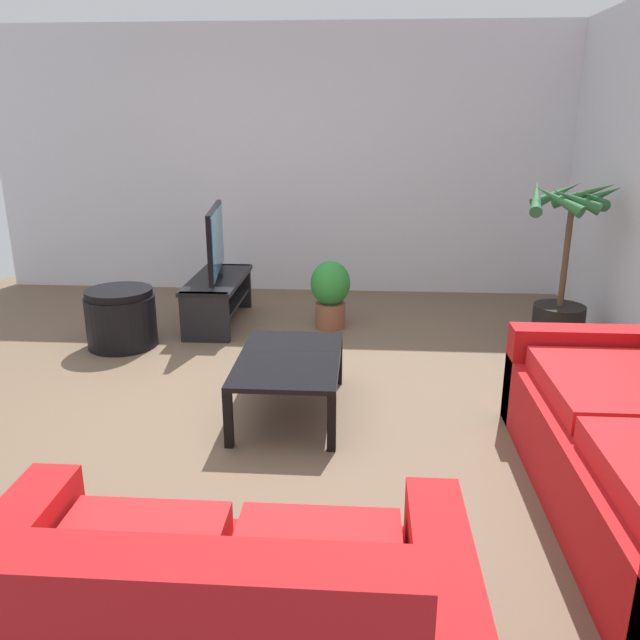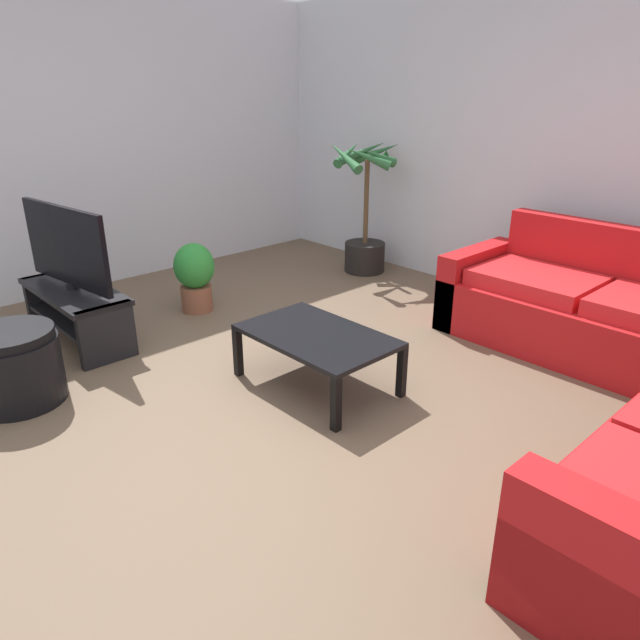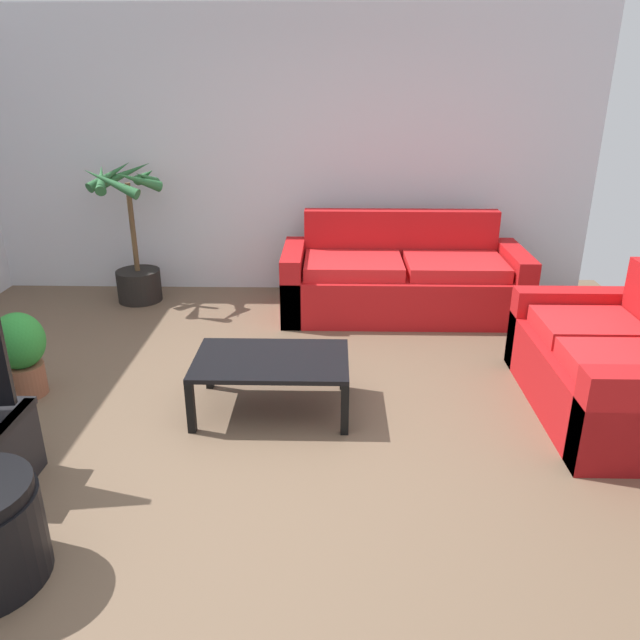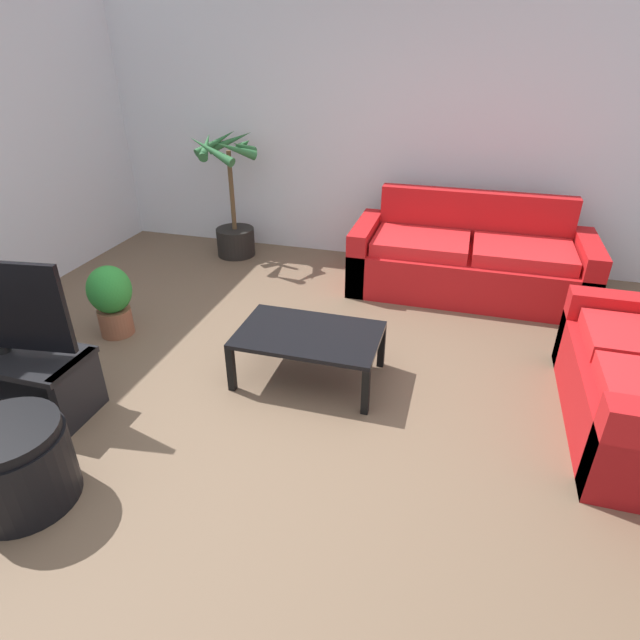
% 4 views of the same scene
% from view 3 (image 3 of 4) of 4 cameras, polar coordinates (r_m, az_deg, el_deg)
% --- Properties ---
extents(ground_plane, '(6.60, 6.60, 0.00)m').
position_cam_3_polar(ground_plane, '(3.81, -5.81, -11.58)').
color(ground_plane, brown).
extents(wall_back, '(6.00, 0.06, 2.70)m').
position_cam_3_polar(wall_back, '(6.21, -2.96, 14.98)').
color(wall_back, silver).
rests_on(wall_back, ground).
extents(couch_main, '(2.20, 0.90, 0.90)m').
position_cam_3_polar(couch_main, '(5.76, 7.63, 3.56)').
color(couch_main, red).
rests_on(couch_main, ground).
extents(couch_loveseat, '(0.90, 1.52, 0.90)m').
position_cam_3_polar(couch_loveseat, '(4.45, 25.50, -4.21)').
color(couch_loveseat, red).
rests_on(couch_loveseat, ground).
extents(coffee_table, '(1.01, 0.64, 0.38)m').
position_cam_3_polar(coffee_table, '(4.03, -4.54, -4.12)').
color(coffee_table, black).
rests_on(coffee_table, ground).
extents(potted_palm, '(0.75, 0.76, 1.35)m').
position_cam_3_polar(potted_palm, '(6.21, -16.90, 6.48)').
color(potted_palm, black).
rests_on(potted_palm, ground).
extents(potted_plant_small, '(0.35, 0.35, 0.61)m').
position_cam_3_polar(potted_plant_small, '(4.68, -26.07, -2.59)').
color(potted_plant_small, brown).
rests_on(potted_plant_small, ground).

